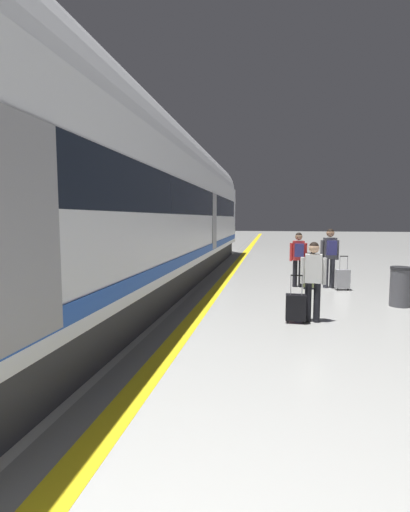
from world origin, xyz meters
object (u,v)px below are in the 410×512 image
object	(u,v)px
passenger_near	(313,276)
suitcase_near	(296,307)
passenger_mid	(330,253)
waste_bin	(400,287)
suitcase_far	(310,277)
passenger_far	(298,255)
high_speed_train	(107,195)
suitcase_mid	(342,279)

from	to	relation	value
passenger_near	suitcase_near	world-z (taller)	passenger_near
suitcase_near	passenger_mid	distance (m)	4.13
suitcase_near	waste_bin	bearing A→B (deg)	36.85
passenger_mid	suitcase_far	world-z (taller)	passenger_mid
passenger_mid	waste_bin	world-z (taller)	passenger_mid
suitcase_near	passenger_far	bearing A→B (deg)	85.74
passenger_mid	waste_bin	distance (m)	2.49
suitcase_far	passenger_near	bearing A→B (deg)	-94.69
suitcase_far	waste_bin	distance (m)	2.58
high_speed_train	suitcase_mid	bearing A→B (deg)	29.88
suitcase_far	suitcase_mid	bearing A→B (deg)	-1.94
suitcase_near	passenger_mid	size ratio (longest dim) A/B	0.55
high_speed_train	passenger_near	xyz separation A→B (m)	(4.34, -0.33, -1.60)
passenger_mid	passenger_far	xyz separation A→B (m)	(-0.88, -0.00, -0.07)
passenger_near	suitcase_near	bearing A→B (deg)	-157.57
waste_bin	passenger_far	bearing A→B (deg)	135.82
suitcase_near	suitcase_mid	size ratio (longest dim) A/B	0.97
suitcase_mid	suitcase_far	distance (m)	0.88
high_speed_train	passenger_mid	size ratio (longest dim) A/B	18.04
passenger_near	suitcase_mid	size ratio (longest dim) A/B	1.60
passenger_near	waste_bin	bearing A→B (deg)	38.68
suitcase_near	passenger_far	size ratio (longest dim) A/B	0.59
high_speed_train	passenger_far	size ratio (longest dim) A/B	19.34
passenger_mid	suitcase_far	bearing A→B (deg)	-156.54
suitcase_mid	passenger_far	world-z (taller)	passenger_far
passenger_near	passenger_far	distance (m)	3.76
passenger_near	suitcase_mid	bearing A→B (deg)	71.55
suitcase_near	passenger_far	xyz separation A→B (m)	(0.29, 3.89, 0.64)
passenger_mid	waste_bin	size ratio (longest dim) A/B	1.88
suitcase_mid	suitcase_near	bearing A→B (deg)	-112.28
high_speed_train	suitcase_far	distance (m)	6.02
suitcase_mid	waste_bin	world-z (taller)	suitcase_mid
suitcase_near	suitcase_far	world-z (taller)	suitcase_far
passenger_mid	waste_bin	bearing A→B (deg)	-58.85
high_speed_train	waste_bin	size ratio (longest dim) A/B	33.93
high_speed_train	waste_bin	bearing A→B (deg)	11.90
passenger_far	suitcase_mid	bearing A→B (deg)	-12.65
passenger_mid	suitcase_far	size ratio (longest dim) A/B	1.65
passenger_mid	high_speed_train	bearing A→B (deg)	-146.50
high_speed_train	passenger_far	xyz separation A→B (m)	(4.31, 3.43, -1.56)
high_speed_train	passenger_near	world-z (taller)	high_speed_train
passenger_near	passenger_mid	xyz separation A→B (m)	(0.85, 3.76, 0.11)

